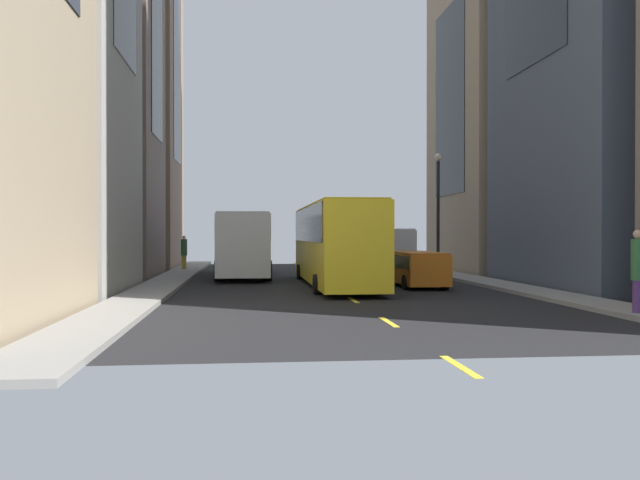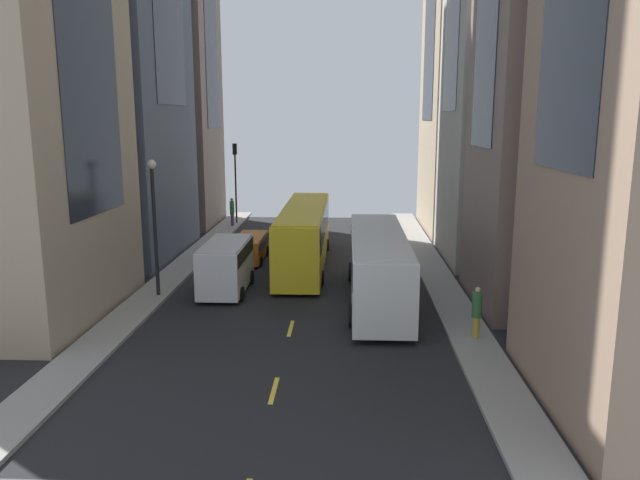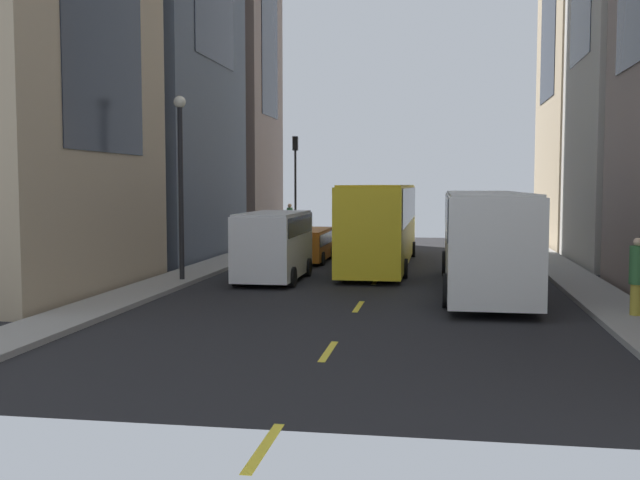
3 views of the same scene
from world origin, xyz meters
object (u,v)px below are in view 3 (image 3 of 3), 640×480
(traffic_light_near_corner, at_px, (295,168))
(city_bus_white, at_px, (485,232))
(delivery_van_white, at_px, (274,241))
(streetcar_yellow, at_px, (382,218))
(pedestrian_waiting_curb, at_px, (290,220))
(car_orange_0, at_px, (309,243))
(pedestrian_crossing_mid, at_px, (637,275))

(traffic_light_near_corner, bearing_deg, city_bus_white, 116.68)
(delivery_van_white, relative_size, traffic_light_near_corner, 0.78)
(city_bus_white, bearing_deg, streetcar_yellow, -60.49)
(streetcar_yellow, relative_size, traffic_light_near_corner, 2.12)
(pedestrian_waiting_curb, bearing_deg, city_bus_white, 114.09)
(streetcar_yellow, height_order, car_orange_0, streetcar_yellow)
(pedestrian_crossing_mid, bearing_deg, city_bus_white, 4.76)
(city_bus_white, distance_m, pedestrian_crossing_mid, 6.38)
(city_bus_white, distance_m, delivery_van_white, 7.77)
(pedestrian_waiting_curb, relative_size, traffic_light_near_corner, 0.35)
(delivery_van_white, bearing_deg, pedestrian_waiting_curb, -80.33)
(city_bus_white, distance_m, pedestrian_waiting_curb, 22.56)
(pedestrian_waiting_curb, bearing_deg, streetcar_yellow, 113.56)
(pedestrian_crossing_mid, bearing_deg, car_orange_0, 9.11)
(traffic_light_near_corner, bearing_deg, pedestrian_waiting_curb, 87.28)
(city_bus_white, relative_size, traffic_light_near_corner, 1.86)
(delivery_van_white, bearing_deg, streetcar_yellow, -121.48)
(pedestrian_crossing_mid, xyz_separation_m, traffic_light_near_corner, (14.38, -26.50, 3.40))
(pedestrian_crossing_mid, height_order, pedestrian_waiting_curb, pedestrian_waiting_curb)
(city_bus_white, bearing_deg, delivery_van_white, -9.80)
(city_bus_white, bearing_deg, traffic_light_near_corner, -63.32)
(traffic_light_near_corner, bearing_deg, car_orange_0, 103.76)
(city_bus_white, xyz_separation_m, pedestrian_waiting_curb, (10.79, -19.80, -0.65))
(delivery_van_white, distance_m, pedestrian_waiting_curb, 18.74)
(pedestrian_crossing_mid, bearing_deg, delivery_van_white, 29.58)
(delivery_van_white, bearing_deg, traffic_light_near_corner, -81.26)
(car_orange_0, distance_m, pedestrian_crossing_mid, 17.53)
(car_orange_0, height_order, traffic_light_near_corner, traffic_light_near_corner)
(streetcar_yellow, bearing_deg, car_orange_0, -18.35)
(delivery_van_white, relative_size, pedestrian_crossing_mid, 2.46)
(pedestrian_crossing_mid, relative_size, pedestrian_waiting_curb, 0.91)
(car_orange_0, bearing_deg, streetcar_yellow, 161.65)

